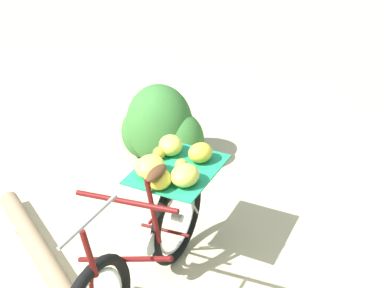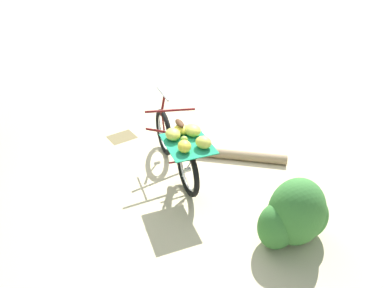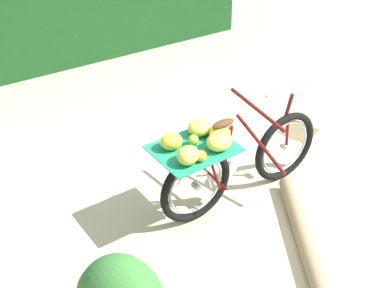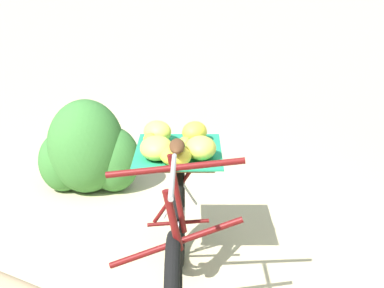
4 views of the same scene
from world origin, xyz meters
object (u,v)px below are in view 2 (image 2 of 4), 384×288
Objects in this scene: bicycle at (178,146)px; shrub_cluster at (295,216)px; path_stone at (258,158)px; fallen_log at (230,154)px.

bicycle is 1.78m from shrub_cluster.
shrub_cluster is at bearing -121.80° from path_stone.
bicycle is at bearing 161.94° from path_stone.
shrub_cluster reaches higher than fallen_log.
bicycle reaches higher than shrub_cluster.
shrub_cluster is 1.60m from path_stone.
fallen_log reaches higher than path_stone.
fallen_log is 10.53× the size of path_stone.
fallen_log is 1.74m from shrub_cluster.
shrub_cluster is 5.23× the size of path_stone.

